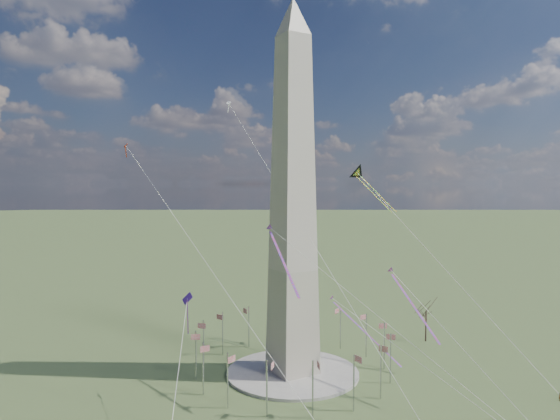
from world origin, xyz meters
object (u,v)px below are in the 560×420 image
person_east (560,397)px  tree_near (426,309)px  washington_monument (293,198)px  kite_delta_black (360,175)px

person_east → tree_near: bearing=-136.5°
washington_monument → tree_near: washington_monument is taller
person_east → kite_delta_black: (-11.63, 60.33, 53.63)m
tree_near → person_east: tree_near is taller
washington_monument → person_east: bearing=-45.8°
tree_near → kite_delta_black: (-18.71, 11.87, 43.79)m
washington_monument → tree_near: 64.61m
washington_monument → kite_delta_black: washington_monument is taller
washington_monument → person_east: 80.70m
washington_monument → tree_near: bearing=1.6°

